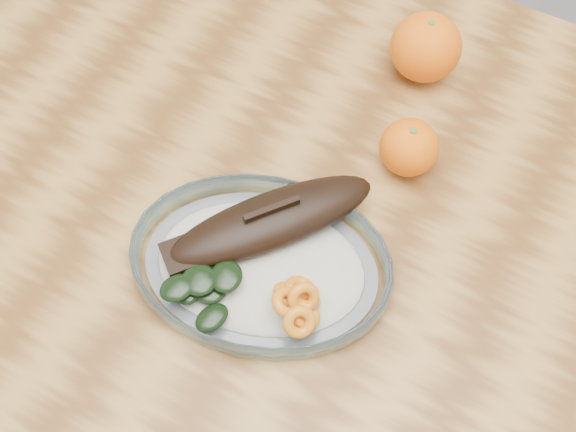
% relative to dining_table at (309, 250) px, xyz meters
% --- Properties ---
extents(ground, '(3.00, 3.00, 0.00)m').
position_rel_dining_table_xyz_m(ground, '(0.00, 0.00, -0.65)').
color(ground, slate).
rests_on(ground, ground).
extents(dining_table, '(1.20, 0.80, 0.75)m').
position_rel_dining_table_xyz_m(dining_table, '(0.00, 0.00, 0.00)').
color(dining_table, brown).
rests_on(dining_table, ground).
extents(plated_meal, '(0.60, 0.60, 0.08)m').
position_rel_dining_table_xyz_m(plated_meal, '(-0.01, -0.09, 0.12)').
color(plated_meal, white).
rests_on(plated_meal, dining_table).
extents(orange_left, '(0.08, 0.08, 0.08)m').
position_rel_dining_table_xyz_m(orange_left, '(0.03, 0.24, 0.14)').
color(orange_left, '#FF6805').
rests_on(orange_left, dining_table).
extents(orange_right, '(0.07, 0.07, 0.07)m').
position_rel_dining_table_xyz_m(orange_right, '(0.07, 0.10, 0.13)').
color(orange_right, '#FF6805').
rests_on(orange_right, dining_table).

